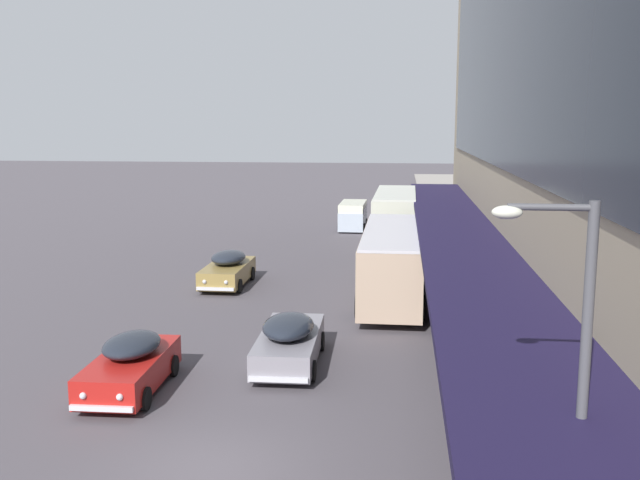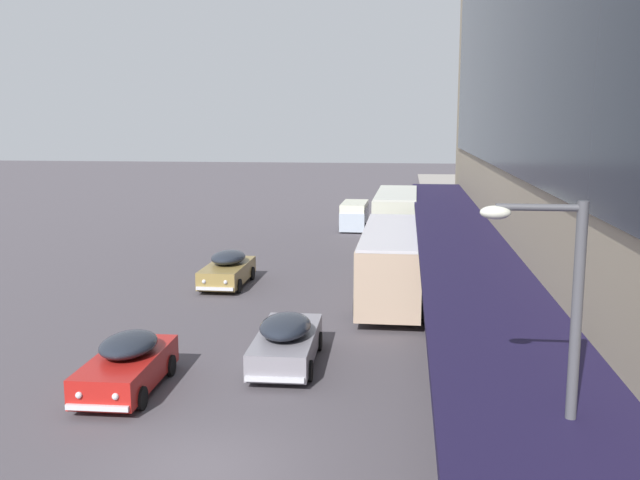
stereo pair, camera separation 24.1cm
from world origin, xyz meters
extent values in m
plane|color=#4E484F|center=(0.00, 0.00, 0.00)|extent=(240.00, 240.00, 0.00)
cube|color=#1A1534|center=(6.40, 0.00, 3.21)|extent=(3.20, 72.00, 0.24)
cube|color=beige|center=(3.77, 29.06, 1.83)|extent=(2.62, 9.33, 2.96)
cube|color=black|center=(3.77, 29.06, 2.18)|extent=(2.65, 8.59, 1.30)
cube|color=silver|center=(3.77, 29.06, 3.36)|extent=(2.52, 9.33, 0.12)
cube|color=black|center=(3.84, 33.75, 3.06)|extent=(1.25, 0.08, 0.36)
cylinder|color=black|center=(2.57, 32.24, 0.50)|extent=(0.26, 1.00, 1.00)
cylinder|color=black|center=(5.06, 32.20, 0.50)|extent=(0.26, 1.00, 1.00)
cylinder|color=black|center=(2.49, 26.19, 0.50)|extent=(0.26, 1.00, 1.00)
cylinder|color=black|center=(4.98, 26.16, 0.50)|extent=(0.26, 1.00, 1.00)
cube|color=tan|center=(3.74, 15.82, 1.66)|extent=(2.48, 10.26, 2.62)
cube|color=black|center=(3.74, 15.82, 1.98)|extent=(2.52, 9.44, 1.15)
cube|color=silver|center=(3.74, 15.82, 3.02)|extent=(2.38, 10.26, 0.12)
cube|color=black|center=(3.76, 20.99, 2.72)|extent=(1.23, 0.06, 0.36)
cylinder|color=black|center=(2.53, 19.31, 0.50)|extent=(0.25, 1.00, 1.00)
cylinder|color=black|center=(4.98, 19.31, 0.50)|extent=(0.25, 1.00, 1.00)
cylinder|color=black|center=(2.51, 12.65, 0.50)|extent=(0.25, 1.00, 1.00)
cylinder|color=black|center=(4.96, 12.64, 0.50)|extent=(0.25, 1.00, 1.00)
cube|color=olive|center=(-3.95, 17.61, 0.62)|extent=(1.80, 4.41, 0.81)
ellipsoid|color=#1E232D|center=(-3.95, 17.83, 1.31)|extent=(1.57, 2.43, 0.63)
cube|color=silver|center=(-3.97, 15.36, 0.37)|extent=(1.69, 0.13, 0.14)
cube|color=silver|center=(-3.94, 19.86, 0.37)|extent=(1.69, 0.13, 0.14)
sphere|color=silver|center=(-3.48, 15.39, 0.67)|extent=(0.18, 0.18, 0.18)
sphere|color=silver|center=(-4.45, 15.39, 0.67)|extent=(0.18, 0.18, 0.18)
cylinder|color=black|center=(-3.08, 16.24, 0.32)|extent=(0.14, 0.64, 0.64)
cylinder|color=black|center=(-4.85, 16.25, 0.32)|extent=(0.14, 0.64, 0.64)
cylinder|color=black|center=(-3.06, 18.97, 0.32)|extent=(0.14, 0.64, 0.64)
cylinder|color=black|center=(-4.83, 18.98, 0.32)|extent=(0.14, 0.64, 0.64)
cube|color=gray|center=(0.65, 7.05, 0.62)|extent=(1.92, 4.77, 0.80)
ellipsoid|color=#1E232D|center=(0.65, 6.82, 1.31)|extent=(1.65, 2.64, 0.64)
cube|color=silver|center=(0.59, 9.47, 0.37)|extent=(1.73, 0.16, 0.14)
cube|color=silver|center=(0.70, 4.64, 0.37)|extent=(1.73, 0.16, 0.14)
sphere|color=silver|center=(0.09, 9.43, 0.67)|extent=(0.18, 0.18, 0.18)
sphere|color=silver|center=(1.09, 9.45, 0.67)|extent=(0.18, 0.18, 0.18)
cylinder|color=black|center=(-0.29, 8.50, 0.32)|extent=(0.15, 0.64, 0.64)
cylinder|color=black|center=(1.52, 8.54, 0.32)|extent=(0.15, 0.64, 0.64)
cylinder|color=black|center=(-0.23, 5.57, 0.32)|extent=(0.15, 0.64, 0.64)
cylinder|color=black|center=(1.59, 5.61, 0.32)|extent=(0.15, 0.64, 0.64)
cube|color=#B31C17|center=(-3.52, 4.24, 0.63)|extent=(1.88, 4.27, 0.83)
ellipsoid|color=#1E232D|center=(-3.52, 4.45, 1.31)|extent=(1.61, 2.36, 0.59)
cube|color=silver|center=(-3.46, 2.08, 0.37)|extent=(1.68, 0.16, 0.14)
cube|color=silver|center=(-3.57, 6.40, 0.37)|extent=(1.68, 0.16, 0.14)
sphere|color=silver|center=(-2.98, 2.12, 0.68)|extent=(0.18, 0.18, 0.18)
sphere|color=silver|center=(-3.95, 2.10, 0.68)|extent=(0.18, 0.18, 0.18)
cylinder|color=black|center=(-2.60, 2.95, 0.32)|extent=(0.16, 0.64, 0.64)
cylinder|color=black|center=(-4.37, 2.91, 0.32)|extent=(0.16, 0.64, 0.64)
cylinder|color=black|center=(-2.67, 5.57, 0.32)|extent=(0.16, 0.64, 0.64)
cylinder|color=black|center=(-4.43, 5.53, 0.32)|extent=(0.16, 0.64, 0.64)
cube|color=#ADB9C9|center=(0.70, 36.09, 0.76)|extent=(1.82, 4.33, 1.29)
cube|color=silver|center=(0.70, 36.09, 1.55)|extent=(1.79, 4.24, 0.83)
cube|color=black|center=(0.70, 36.09, 1.45)|extent=(1.86, 3.90, 0.41)
ellipsoid|color=#ADB9C9|center=(0.74, 38.19, 0.90)|extent=(1.62, 0.63, 1.11)
cylinder|color=black|center=(-0.15, 37.35, 0.32)|extent=(0.17, 0.64, 0.64)
cylinder|color=black|center=(1.60, 37.32, 0.32)|extent=(0.17, 0.64, 0.64)
cylinder|color=black|center=(-0.20, 34.86, 0.32)|extent=(0.17, 0.64, 0.64)
cylinder|color=black|center=(1.55, 34.82, 0.32)|extent=(0.17, 0.64, 0.64)
cylinder|color=#2C283A|center=(6.49, 7.92, 0.57)|extent=(0.16, 0.16, 0.85)
cylinder|color=#2C283A|center=(6.43, 8.07, 0.57)|extent=(0.16, 0.16, 0.85)
cube|color=#2C283A|center=(6.46, 7.99, 1.35)|extent=(0.37, 0.46, 0.70)
cylinder|color=#2C283A|center=(6.55, 7.75, 1.39)|extent=(0.10, 0.10, 0.63)
cylinder|color=#2C283A|center=(6.36, 8.23, 1.39)|extent=(0.10, 0.10, 0.63)
sphere|color=tan|center=(6.46, 7.99, 1.81)|extent=(0.22, 0.22, 0.22)
cylinder|color=black|center=(6.46, 7.99, 1.89)|extent=(0.33, 0.33, 0.02)
cylinder|color=black|center=(6.46, 7.99, 1.95)|extent=(0.21, 0.21, 0.12)
cylinder|color=#4C4C51|center=(6.79, -4.19, 3.35)|extent=(0.16, 0.16, 6.39)
cylinder|color=#4C4C51|center=(6.19, -4.19, 6.44)|extent=(1.20, 0.10, 0.10)
ellipsoid|color=silver|center=(5.59, -4.19, 6.36)|extent=(0.44, 0.28, 0.20)
cylinder|color=red|center=(6.80, 2.84, 0.43)|extent=(0.20, 0.20, 0.55)
sphere|color=red|center=(6.80, 2.84, 0.76)|extent=(0.18, 0.18, 0.18)
cylinder|color=red|center=(6.80, 2.99, 0.45)|extent=(0.08, 0.10, 0.08)
cylinder|color=red|center=(6.80, 2.69, 0.45)|extent=(0.08, 0.10, 0.08)
camera|label=1|loc=(4.07, -14.49, 7.63)|focal=40.00mm
camera|label=2|loc=(4.31, -14.46, 7.63)|focal=40.00mm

